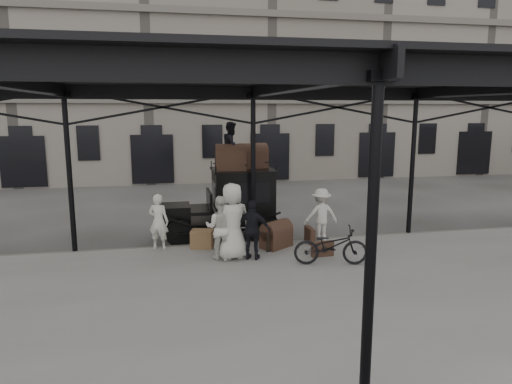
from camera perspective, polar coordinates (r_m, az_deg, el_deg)
ground at (r=11.75m, az=1.48°, el=-9.56°), size 120.00×120.00×0.00m
platform at (r=9.92m, az=4.04°, el=-12.97°), size 28.00×8.00×0.15m
canopy at (r=9.41m, az=3.95°, el=13.98°), size 22.50×9.00×4.74m
building_frontage at (r=29.05m, az=-6.45°, el=16.12°), size 64.00×8.00×14.00m
taxi at (r=14.22m, az=-2.92°, el=-1.04°), size 3.65×1.55×2.18m
porter_left at (r=12.96m, az=-12.08°, el=-3.61°), size 0.67×0.56×1.56m
porter_midleft at (r=11.86m, az=-4.45°, el=-4.43°), size 0.97×0.86×1.66m
porter_centre at (r=11.80m, az=-2.97°, el=-3.67°), size 1.06×0.78×2.00m
porter_official at (r=11.77m, az=-0.39°, el=-4.75°), size 1.00×0.73×1.57m
porter_right at (r=13.63m, az=8.15°, el=-2.80°), size 1.02×0.60×1.56m
bicycle at (r=11.62m, az=9.33°, el=-6.64°), size 1.93×0.99×0.97m
porter_roof at (r=13.89m, az=-3.06°, el=5.78°), size 0.75×0.84×1.45m
steamer_trunk_roof_near at (r=13.77m, az=-3.16°, el=4.10°), size 0.95×0.62×0.66m
steamer_trunk_roof_far at (r=14.33m, az=-0.43°, el=4.32°), size 0.96×0.68×0.65m
steamer_trunk_platform at (r=12.93m, az=2.55°, el=-5.53°), size 1.02×0.94×0.64m
wicker_hamper at (r=12.99m, az=-6.78°, el=-5.83°), size 0.69×0.58×0.50m
suitcase_upright at (r=13.47m, az=6.73°, el=-5.37°), size 0.15×0.60×0.45m
suitcase_flat at (r=12.29m, az=8.31°, el=-7.06°), size 0.61×0.20×0.40m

